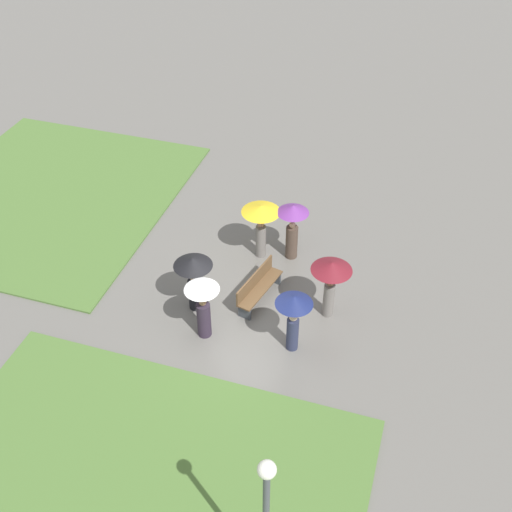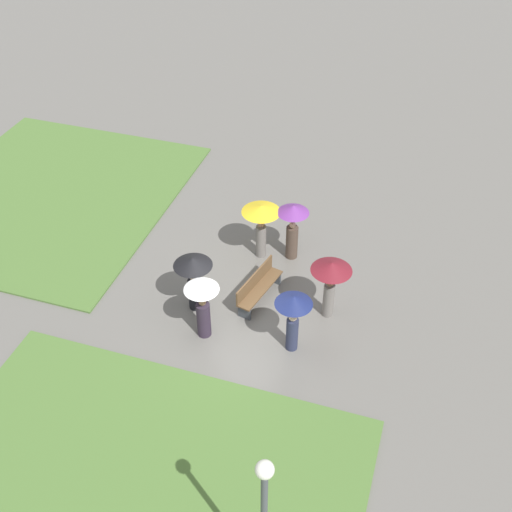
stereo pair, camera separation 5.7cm
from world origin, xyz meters
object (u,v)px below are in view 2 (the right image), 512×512
(crowd_person_white, at_px, (202,299))
(crowd_person_purple, at_px, (293,223))
(park_bench, at_px, (258,286))
(lamp_post, at_px, (264,508))
(crowd_person_navy, at_px, (293,311))
(crowd_person_black, at_px, (194,273))
(crowd_person_yellow, at_px, (261,218))
(crowd_person_maroon, at_px, (331,275))

(crowd_person_white, bearing_deg, crowd_person_purple, -96.47)
(park_bench, distance_m, lamp_post, 8.03)
(crowd_person_purple, bearing_deg, crowd_person_navy, 27.95)
(crowd_person_purple, bearing_deg, crowd_person_black, -20.96)
(park_bench, height_order, crowd_person_yellow, crowd_person_yellow)
(crowd_person_white, bearing_deg, crowd_person_black, -43.33)
(crowd_person_black, bearing_deg, crowd_person_purple, -79.88)
(park_bench, height_order, crowd_person_white, crowd_person_white)
(crowd_person_white, distance_m, crowd_person_black, 1.09)
(crowd_person_yellow, bearing_deg, crowd_person_purple, -154.00)
(lamp_post, distance_m, crowd_person_white, 6.68)
(crowd_person_purple, relative_size, crowd_person_yellow, 1.03)
(crowd_person_purple, bearing_deg, park_bench, 1.70)
(crowd_person_maroon, relative_size, crowd_person_black, 1.05)
(lamp_post, bearing_deg, park_bench, 18.49)
(crowd_person_purple, xyz_separation_m, crowd_person_yellow, (-0.23, 0.91, 0.12))
(crowd_person_yellow, bearing_deg, crowd_person_white, 95.03)
(crowd_person_navy, bearing_deg, lamp_post, -27.79)
(park_bench, relative_size, lamp_post, 0.51)
(crowd_person_white, height_order, crowd_person_navy, crowd_person_white)
(lamp_post, distance_m, crowd_person_navy, 6.06)
(park_bench, bearing_deg, crowd_person_yellow, 27.85)
(crowd_person_maroon, xyz_separation_m, crowd_person_yellow, (1.90, 2.54, -0.04))
(crowd_person_maroon, height_order, crowd_person_yellow, crowd_person_maroon)
(crowd_person_maroon, height_order, crowd_person_navy, crowd_person_maroon)
(crowd_person_maroon, relative_size, crowd_person_yellow, 1.01)
(lamp_post, relative_size, crowd_person_purple, 2.02)
(park_bench, bearing_deg, crowd_person_purple, 2.11)
(crowd_person_white, distance_m, crowd_person_yellow, 3.68)
(lamp_post, bearing_deg, crowd_person_purple, 12.26)
(crowd_person_white, relative_size, crowd_person_black, 1.07)
(lamp_post, height_order, crowd_person_black, lamp_post)
(park_bench, distance_m, crowd_person_yellow, 2.17)
(crowd_person_yellow, relative_size, crowd_person_navy, 1.00)
(crowd_person_purple, relative_size, crowd_person_maroon, 1.02)
(crowd_person_maroon, bearing_deg, lamp_post, -63.00)
(crowd_person_maroon, relative_size, crowd_person_navy, 1.01)
(park_bench, bearing_deg, crowd_person_maroon, -77.31)
(crowd_person_white, height_order, crowd_person_yellow, crowd_person_white)
(park_bench, distance_m, crowd_person_purple, 2.31)
(crowd_person_yellow, bearing_deg, crowd_person_navy, 131.31)
(crowd_person_purple, distance_m, crowd_person_yellow, 0.95)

